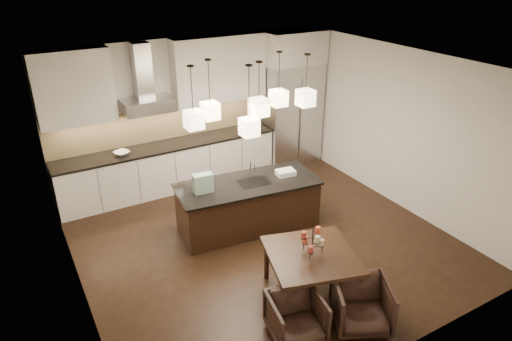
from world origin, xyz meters
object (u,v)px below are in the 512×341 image
armchair_left (296,318)px  armchair_right (361,304)px  refrigerator (290,114)px  island_body (248,206)px  dining_table (310,274)px

armchair_left → armchair_right: bearing=-5.3°
refrigerator → island_body: size_ratio=0.96×
refrigerator → dining_table: size_ratio=1.94×
island_body → armchair_right: bearing=-80.7°
island_body → armchair_left: bearing=-99.0°
refrigerator → armchair_left: size_ratio=3.40×
armchair_left → refrigerator: bearing=68.2°
armchair_right → armchair_left: bearing=-169.2°
dining_table → island_body: bearing=103.0°
armchair_left → armchair_right: armchair_right is taller
refrigerator → island_body: refrigerator is taller
island_body → armchair_left: island_body is taller
armchair_left → armchair_right: 0.84m
armchair_right → island_body: bearing=119.4°
island_body → refrigerator: bearing=49.2°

